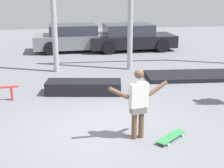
{
  "coord_description": "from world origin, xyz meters",
  "views": [
    {
      "loc": [
        -0.71,
        -6.33,
        3.03
      ],
      "look_at": [
        0.22,
        1.21,
        0.67
      ],
      "focal_mm": 50.0,
      "sensor_mm": 36.0,
      "label": 1
    }
  ],
  "objects": [
    {
      "name": "grind_box",
      "position": [
        -0.47,
        2.53,
        0.19
      ],
      "size": [
        2.28,
        0.96,
        0.38
      ],
      "primitive_type": "cube",
      "rotation": [
        0.0,
        0.0,
        -0.13
      ],
      "color": "black",
      "rests_on": "ground_plane"
    },
    {
      "name": "skateboard",
      "position": [
        1.23,
        -0.67,
        0.06
      ],
      "size": [
        0.75,
        0.69,
        0.08
      ],
      "rotation": [
        0.0,
        0.0,
        0.71
      ],
      "color": "#338C4C",
      "rests_on": "ground_plane"
    },
    {
      "name": "ground_plane",
      "position": [
        0.0,
        0.0,
        0.0
      ],
      "size": [
        36.0,
        36.0,
        0.0
      ],
      "primitive_type": "plane",
      "color": "slate"
    },
    {
      "name": "parked_car_black",
      "position": [
        2.12,
        9.05,
        0.63
      ],
      "size": [
        4.39,
        2.21,
        1.3
      ],
      "rotation": [
        0.0,
        0.0,
        0.07
      ],
      "color": "black",
      "rests_on": "ground_plane"
    },
    {
      "name": "parked_car_grey",
      "position": [
        -0.62,
        9.14,
        0.63
      ],
      "size": [
        4.24,
        2.04,
        1.3
      ],
      "rotation": [
        0.0,
        0.0,
        0.06
      ],
      "color": "slate",
      "rests_on": "ground_plane"
    },
    {
      "name": "manual_pad",
      "position": [
        3.28,
        3.75,
        0.07
      ],
      "size": [
        3.12,
        1.45,
        0.14
      ],
      "primitive_type": "cube",
      "rotation": [
        0.0,
        0.0,
        -0.04
      ],
      "color": "black",
      "rests_on": "ground_plane"
    },
    {
      "name": "skateboarder",
      "position": [
        0.55,
        -0.51,
        0.82
      ],
      "size": [
        1.29,
        0.38,
        1.49
      ],
      "rotation": [
        0.0,
        0.0,
        0.23
      ],
      "color": "brown",
      "rests_on": "ground_plane"
    }
  ]
}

